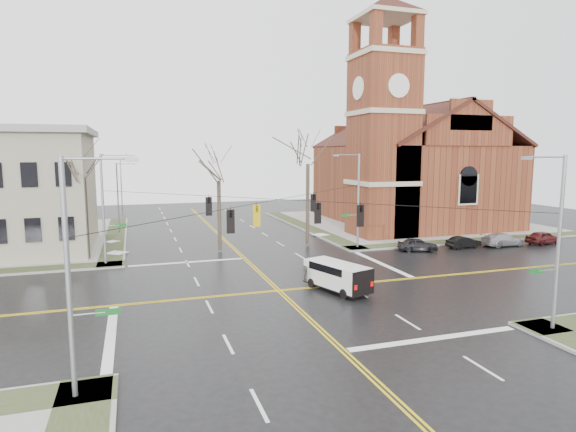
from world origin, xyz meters
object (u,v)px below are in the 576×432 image
object	(u,v)px
parked_car_a	(418,245)
parked_car_c	(503,240)
streetlight_north_b	(122,184)
tree_ne	(308,158)
church	(406,159)
signal_pole_ne	(357,198)
streetlight_north_a	(119,195)
tree_nw_far	(84,171)
signal_pole_nw	(105,206)
parked_car_d	(543,237)
signal_pole_se	(556,238)
parked_car_b	(464,242)
tree_nw_near	(219,176)
cargo_van	(335,274)
signal_pole_sw	(73,272)

from	to	relation	value
parked_car_a	parked_car_c	world-z (taller)	parked_car_c
streetlight_north_b	tree_ne	world-z (taller)	tree_ne
church	signal_pole_ne	distance (m)	19.22
streetlight_north_a	parked_car_a	size ratio (longest dim) A/B	2.15
signal_pole_ne	church	bearing A→B (deg)	44.66
church	signal_pole_ne	bearing A→B (deg)	-135.34
parked_car_c	tree_nw_far	bearing A→B (deg)	78.82
signal_pole_nw	church	bearing A→B (deg)	20.21
parked_car_d	signal_pole_ne	bearing A→B (deg)	72.42
church	streetlight_north_b	size ratio (longest dim) A/B	3.44
signal_pole_se	parked_car_a	xyz separation A→B (m)	(4.99, 20.01, -4.32)
parked_car_b	tree_nw_near	distance (m)	24.56
streetlight_north_a	cargo_van	bearing A→B (deg)	-63.80
cargo_van	streetlight_north_b	bearing A→B (deg)	87.61
tree_nw_far	tree_nw_near	world-z (taller)	tree_nw_far
streetlight_north_a	tree_ne	distance (m)	23.02
signal_pole_se	parked_car_a	size ratio (longest dim) A/B	2.42
parked_car_d	tree_ne	world-z (taller)	tree_ne
signal_pole_sw	tree_nw_far	size ratio (longest dim) A/B	0.85
signal_pole_ne	tree_nw_near	bearing A→B (deg)	168.56
parked_car_c	parked_car_d	world-z (taller)	parked_car_d
parked_car_d	signal_pole_nw	bearing A→B (deg)	78.37
parked_car_b	parked_car_a	bearing A→B (deg)	86.99
tree_nw_near	streetlight_north_a	bearing A→B (deg)	123.29
cargo_van	tree_nw_far	world-z (taller)	tree_nw_far
signal_pole_nw	parked_car_a	world-z (taller)	signal_pole_nw
signal_pole_nw	signal_pole_se	distance (m)	32.28
church	signal_pole_nw	world-z (taller)	church
parked_car_d	signal_pole_sw	bearing A→B (deg)	108.16
signal_pole_nw	parked_car_b	distance (m)	33.22
tree_ne	church	bearing A→B (deg)	31.15
parked_car_a	cargo_van	bearing A→B (deg)	145.54
signal_pole_sw	parked_car_c	world-z (taller)	signal_pole_sw
church	signal_pole_ne	size ratio (longest dim) A/B	3.06
signal_pole_se	streetlight_north_a	distance (m)	45.20
tree_nw_far	tree_ne	distance (m)	20.38
streetlight_north_a	tree_nw_near	bearing A→B (deg)	-56.71
signal_pole_sw	parked_car_b	xyz separation A→B (m)	(32.79, 19.99, -4.38)
streetlight_north_b	cargo_van	distance (m)	51.23
church	tree_ne	xyz separation A→B (m)	(-17.46, -10.55, 0.26)
tree_nw_far	tree_nw_near	size ratio (longest dim) A/B	1.08
parked_car_b	parked_car_c	world-z (taller)	parked_car_c
tree_nw_near	parked_car_a	bearing A→B (deg)	-17.41
signal_pole_ne	tree_nw_near	distance (m)	13.29
cargo_van	tree_ne	size ratio (longest dim) A/B	0.44
tree_nw_near	parked_car_c	bearing A→B (deg)	-12.41
parked_car_d	tree_ne	bearing A→B (deg)	67.89
signal_pole_nw	parked_car_c	distance (m)	37.52
signal_pole_ne	signal_pole_se	size ratio (longest dim) A/B	1.00
signal_pole_sw	church	bearing A→B (deg)	45.16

